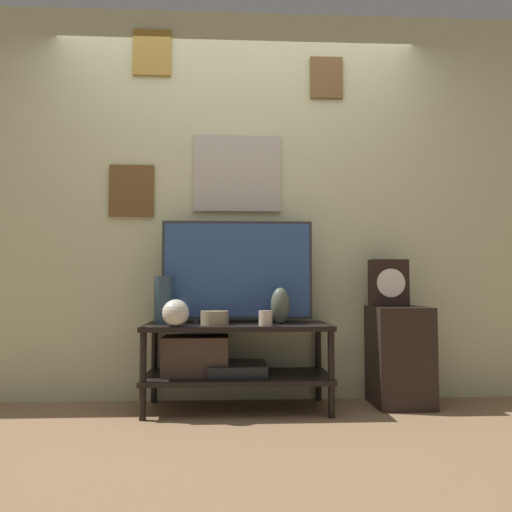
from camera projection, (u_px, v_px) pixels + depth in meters
ground_plane at (238, 422)px, 2.81m from camera, size 12.00×12.00×0.00m
wall_back at (237, 202)px, 3.47m from camera, size 6.40×0.08×2.70m
media_console at (222, 356)px, 3.11m from camera, size 1.16×0.49×0.53m
television at (238, 270)px, 3.26m from camera, size 0.98×0.05×0.66m
vase_tall_ceramic at (163, 300)px, 3.12m from camera, size 0.11×0.11×0.30m
vase_urn_stoneware at (280, 306)px, 3.11m from camera, size 0.12×0.11×0.23m
vase_round_glass at (176, 313)px, 2.93m from camera, size 0.16×0.16×0.16m
vase_wide_bowl at (215, 318)px, 3.06m from camera, size 0.17×0.17×0.08m
candle_jar at (266, 318)px, 2.98m from camera, size 0.08×0.08×0.09m
side_table at (399, 356)px, 3.23m from camera, size 0.36×0.38×0.63m
mantel_clock at (388, 283)px, 3.29m from camera, size 0.25×0.11×0.31m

